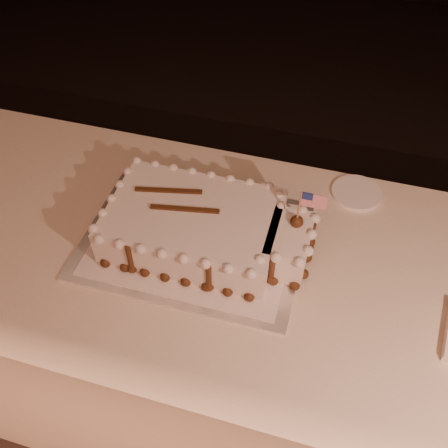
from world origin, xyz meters
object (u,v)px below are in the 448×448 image
(cake_board, at_px, (195,240))
(sheet_cake, at_px, (205,228))
(side_plate, at_px, (357,193))
(banquet_table, at_px, (226,331))

(cake_board, distance_m, sheet_cake, 0.06)
(cake_board, xyz_separation_m, sheet_cake, (0.03, 0.00, 0.06))
(side_plate, bearing_deg, banquet_table, -132.60)
(banquet_table, distance_m, cake_board, 0.39)
(cake_board, bearing_deg, banquet_table, -16.74)
(cake_board, height_order, sheet_cake, sheet_cake)
(sheet_cake, xyz_separation_m, side_plate, (0.36, 0.29, -0.05))
(banquet_table, xyz_separation_m, side_plate, (0.29, 0.32, 0.38))
(cake_board, xyz_separation_m, side_plate, (0.39, 0.29, 0.00))
(cake_board, relative_size, sheet_cake, 1.05)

